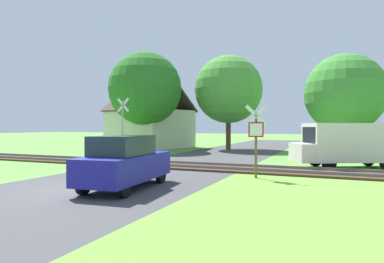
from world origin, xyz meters
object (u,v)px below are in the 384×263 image
object	(u,v)px
stop_sign_near	(256,135)
tree_right	(345,93)
crossing_sign_far	(123,124)
mail_truck	(346,143)
tree_center	(228,90)
tree_left	(145,89)
parked_car	(125,162)
house	(150,127)

from	to	relation	value
stop_sign_near	tree_right	distance (m)	13.66
crossing_sign_far	mail_truck	xyz separation A→B (m)	(12.63, 0.88, -0.96)
tree_center	mail_truck	world-z (taller)	tree_center
mail_truck	tree_right	bearing A→B (deg)	-27.01
tree_left	parked_car	xyz separation A→B (m)	(8.64, -15.92, -4.41)
crossing_sign_far	tree_left	bearing A→B (deg)	114.45
tree_left	mail_truck	size ratio (longest dim) A/B	1.62
tree_right	tree_center	bearing A→B (deg)	164.15
parked_car	tree_center	bearing A→B (deg)	91.61
house	tree_center	world-z (taller)	tree_center
mail_truck	tree_center	bearing A→B (deg)	14.99
crossing_sign_far	tree_center	bearing A→B (deg)	76.85
parked_car	stop_sign_near	bearing A→B (deg)	42.82
house	tree_right	xyz separation A→B (m)	(17.09, -2.39, 2.41)
stop_sign_near	parked_car	bearing A→B (deg)	36.00
crossing_sign_far	tree_left	xyz separation A→B (m)	(-3.00, 7.78, 3.11)
crossing_sign_far	tree_left	distance (m)	8.90
stop_sign_near	tree_center	distance (m)	17.02
tree_center	mail_truck	xyz separation A→B (m)	(9.27, -10.49, -4.08)
mail_truck	tree_left	bearing A→B (deg)	39.71
tree_right	parked_car	distance (m)	18.61
crossing_sign_far	tree_center	world-z (taller)	tree_center
house	tree_center	size ratio (longest dim) A/B	0.96
tree_right	parked_car	bearing A→B (deg)	-112.76
tree_right	tree_left	size ratio (longest dim) A/B	0.85
house	tree_left	distance (m)	4.89
tree_center	mail_truck	size ratio (longest dim) A/B	1.60
crossing_sign_far	mail_truck	world-z (taller)	crossing_sign_far
tree_left	parked_car	size ratio (longest dim) A/B	2.05
tree_right	tree_left	bearing A→B (deg)	-176.60
crossing_sign_far	tree_left	world-z (taller)	tree_left
tree_center	parked_car	distance (m)	20.13
tree_center	tree_right	bearing A→B (deg)	-15.85
crossing_sign_far	stop_sign_near	bearing A→B (deg)	-21.26
stop_sign_near	tree_right	xyz separation A→B (m)	(3.51, 12.93, 2.67)
tree_right	mail_truck	xyz separation A→B (m)	(-0.07, -7.84, -3.16)
stop_sign_near	house	size ratio (longest dim) A/B	0.37
house	tree_left	xyz separation A→B (m)	(1.38, -3.33, 3.31)
tree_center	crossing_sign_far	bearing A→B (deg)	-106.49
tree_center	parked_car	size ratio (longest dim) A/B	2.02
crossing_sign_far	tree_center	xyz separation A→B (m)	(3.37, 11.37, 3.12)
tree_right	parked_car	size ratio (longest dim) A/B	1.74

